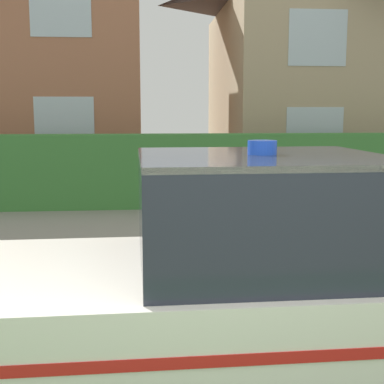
% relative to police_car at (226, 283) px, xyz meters
% --- Properties ---
extents(road_strip, '(28.00, 5.57, 0.01)m').
position_rel_police_car_xyz_m(road_strip, '(0.09, 1.58, -0.72)').
color(road_strip, '#5B5B60').
rests_on(road_strip, ground).
extents(garden_hedge, '(15.47, 0.55, 1.48)m').
position_rel_police_car_xyz_m(garden_hedge, '(-0.10, 7.12, 0.01)').
color(garden_hedge, '#3D7F38').
rests_on(garden_hedge, ground).
extents(police_car, '(4.23, 1.83, 1.72)m').
position_rel_police_car_xyz_m(police_car, '(0.00, 0.00, 0.00)').
color(police_car, black).
rests_on(police_car, road_strip).
extents(house_right, '(8.21, 6.93, 7.25)m').
position_rel_police_car_xyz_m(house_right, '(5.72, 12.31, 2.98)').
color(house_right, tan).
rests_on(house_right, ground).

